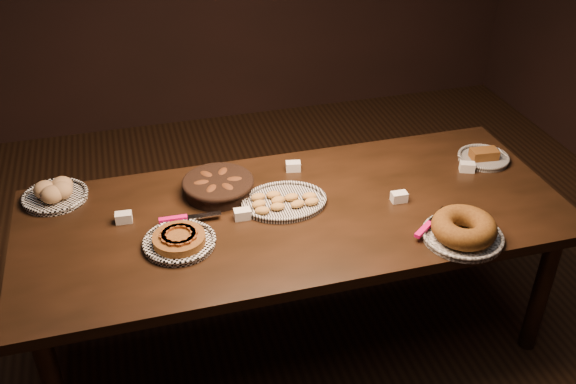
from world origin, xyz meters
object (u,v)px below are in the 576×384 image
object	(u,v)px
buffet_table	(296,224)
madeleine_platter	(284,201)
bundt_cake_plate	(463,230)
apple_tart_plate	(179,240)

from	to	relation	value
buffet_table	madeleine_platter	bearing A→B (deg)	122.48
madeleine_platter	bundt_cake_plate	distance (m)	0.78
apple_tart_plate	madeleine_platter	xyz separation A→B (m)	(0.49, 0.17, -0.00)
madeleine_platter	bundt_cake_plate	size ratio (longest dim) A/B	1.03
buffet_table	madeleine_platter	world-z (taller)	madeleine_platter
buffet_table	bundt_cake_plate	bearing A→B (deg)	-32.08
buffet_table	madeleine_platter	distance (m)	0.12
apple_tart_plate	bundt_cake_plate	distance (m)	1.16
apple_tart_plate	madeleine_platter	world-z (taller)	apple_tart_plate
buffet_table	bundt_cake_plate	world-z (taller)	bundt_cake_plate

